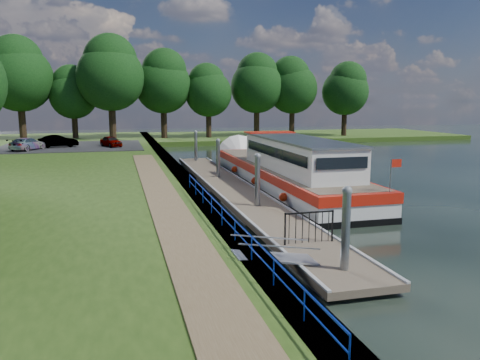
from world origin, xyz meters
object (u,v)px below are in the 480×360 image
object	(u,v)px
pontoon	(235,192)
car_c	(27,144)
car_b	(58,141)
car_a	(111,141)
barge	(280,169)

from	to	relation	value
pontoon	car_c	xyz separation A→B (m)	(-14.61, 21.89, 1.24)
car_c	car_b	bearing A→B (deg)	-113.96
car_a	car_c	xyz separation A→B (m)	(-7.57, -1.53, 0.06)
pontoon	car_c	size ratio (longest dim) A/B	7.38
pontoon	car_a	size ratio (longest dim) A/B	9.57
barge	car_c	distance (m)	26.72
car_a	car_b	bearing A→B (deg)	148.11
pontoon	barge	distance (m)	4.38
barge	car_b	xyz separation A→B (m)	(-15.71, 21.72, 0.36)
pontoon	car_b	world-z (taller)	car_b
car_a	car_b	size ratio (longest dim) A/B	0.84
pontoon	barge	xyz separation A→B (m)	(3.60, 2.34, 0.90)
pontoon	car_c	world-z (taller)	car_c
car_b	car_c	distance (m)	3.30
pontoon	car_b	bearing A→B (deg)	116.73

